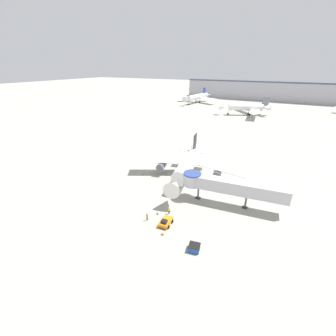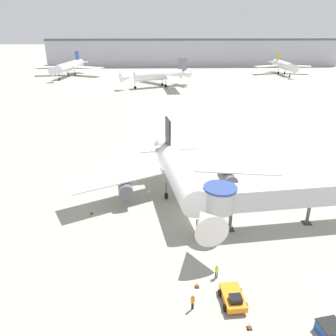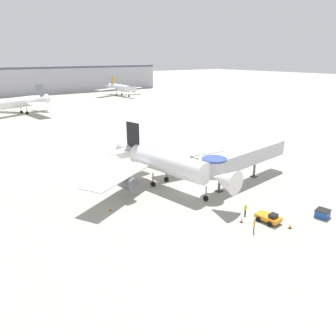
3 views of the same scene
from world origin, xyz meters
The scene contains 13 objects.
ground_plane centered at (0.00, 0.00, 0.00)m, with size 800.00×800.00×0.00m, color #9E9B8E.
main_airplane centered at (-2.56, 4.72, 4.36)m, with size 32.08×26.39×10.36m.
jet_bridge centered at (9.45, -2.02, 4.62)m, with size 22.42×5.54×6.30m.
pushback_tug_orange centered at (1.23, -14.63, 0.67)m, with size 2.37×3.46×1.46m.
service_container_blue centered at (8.70, -18.34, 0.57)m, with size 2.20×2.11×1.12m.
traffic_cone_port_wing centered at (-15.00, 1.80, 0.29)m, with size 0.37×0.37×0.62m.
traffic_cone_near_nose centered at (-1.93, -12.49, 0.35)m, with size 0.44×0.44×0.73m.
traffic_cone_apron_front centered at (2.07, -17.53, 0.36)m, with size 0.45×0.45×0.74m.
ground_crew_marshaller centered at (0.22, -11.27, 0.96)m, with size 0.34×0.22×1.66m.
ground_crew_wing_walker centered at (-2.67, -15.25, 1.01)m, with size 0.38×0.37×1.76m.
background_jet_blue_tail centered at (-48.74, 131.21, 4.81)m, with size 34.10×34.46×10.98m.
background_jet_gray_tail centered at (-4.37, 100.53, 4.78)m, with size 29.77×32.36×10.91m.
terminal_building centered at (16.84, 175.00, 8.05)m, with size 173.47×19.19×16.08m.
Camera 1 is at (18.10, -45.75, 28.65)m, focal length 24.00 mm.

